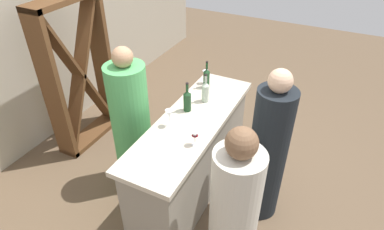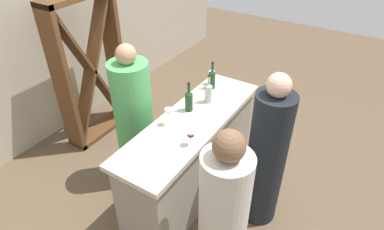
# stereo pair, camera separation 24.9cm
# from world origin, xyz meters

# --- Properties ---
(ground_plane) EXTENTS (12.00, 12.00, 0.00)m
(ground_plane) POSITION_xyz_m (0.00, 0.00, 0.00)
(ground_plane) COLOR brown
(back_wall) EXTENTS (8.00, 0.10, 2.80)m
(back_wall) POSITION_xyz_m (0.00, 2.20, 1.40)
(back_wall) COLOR #B2A893
(back_wall) RESTS_ON ground
(bar_counter) EXTENTS (1.85, 0.57, 0.96)m
(bar_counter) POSITION_xyz_m (0.00, 0.00, 0.49)
(bar_counter) COLOR gray
(bar_counter) RESTS_ON ground
(wine_rack) EXTENTS (0.91, 0.28, 1.84)m
(wine_rack) POSITION_xyz_m (0.27, 1.65, 0.92)
(wine_rack) COLOR brown
(wine_rack) RESTS_ON ground
(wine_bottle_leftmost_olive_green) EXTENTS (0.08, 0.08, 0.31)m
(wine_bottle_leftmost_olive_green) POSITION_xyz_m (0.12, 0.11, 1.08)
(wine_bottle_leftmost_olive_green) COLOR #193D1E
(wine_bottle_leftmost_olive_green) RESTS_ON bar_counter
(wine_bottle_second_left_clear_pale) EXTENTS (0.07, 0.07, 0.30)m
(wine_bottle_second_left_clear_pale) POSITION_xyz_m (0.35, 0.03, 1.08)
(wine_bottle_second_left_clear_pale) COLOR #B7C6B2
(wine_bottle_second_left_clear_pale) RESTS_ON bar_counter
(wine_bottle_center_olive_green) EXTENTS (0.07, 0.07, 0.31)m
(wine_bottle_center_olive_green) POSITION_xyz_m (0.62, 0.13, 1.08)
(wine_bottle_center_olive_green) COLOR #193D1E
(wine_bottle_center_olive_green) RESTS_ON bar_counter
(wine_glass_near_left) EXTENTS (0.07, 0.07, 0.14)m
(wine_glass_near_left) POSITION_xyz_m (-0.32, -0.19, 1.06)
(wine_glass_near_left) COLOR white
(wine_glass_near_left) RESTS_ON bar_counter
(wine_glass_near_center) EXTENTS (0.07, 0.07, 0.17)m
(wine_glass_near_center) POSITION_xyz_m (-0.18, 0.14, 1.09)
(wine_glass_near_center) COLOR white
(wine_glass_near_center) RESTS_ON bar_counter
(wine_glass_near_right) EXTENTS (0.07, 0.07, 0.15)m
(wine_glass_near_right) POSITION_xyz_m (0.70, 0.18, 1.07)
(wine_glass_near_right) COLOR white
(wine_glass_near_right) RESTS_ON bar_counter
(person_left_guest) EXTENTS (0.35, 0.35, 1.61)m
(person_left_guest) POSITION_xyz_m (0.11, -0.73, 0.74)
(person_left_guest) COLOR black
(person_left_guest) RESTS_ON ground
(person_center_guest) EXTENTS (0.46, 0.46, 1.50)m
(person_center_guest) POSITION_xyz_m (-0.62, -0.68, 0.68)
(person_center_guest) COLOR beige
(person_center_guest) RESTS_ON ground
(person_right_guest) EXTENTS (0.45, 0.45, 1.62)m
(person_right_guest) POSITION_xyz_m (-0.11, 0.65, 0.74)
(person_right_guest) COLOR #4CA559
(person_right_guest) RESTS_ON ground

